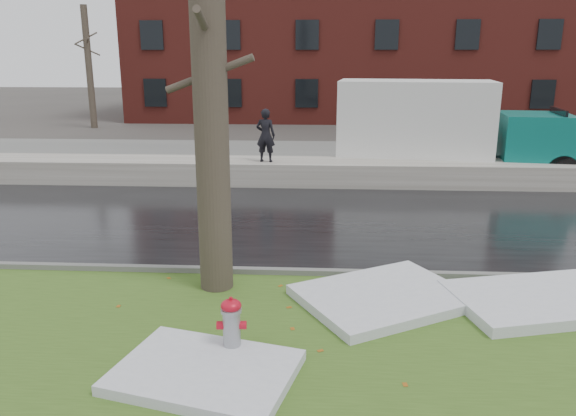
# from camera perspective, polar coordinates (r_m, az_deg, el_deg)

# --- Properties ---
(ground) EXTENTS (120.00, 120.00, 0.00)m
(ground) POSITION_cam_1_polar(r_m,az_deg,el_deg) (9.61, -0.69, -9.17)
(ground) COLOR #47423D
(ground) RESTS_ON ground
(verge) EXTENTS (60.00, 4.50, 0.04)m
(verge) POSITION_cam_1_polar(r_m,az_deg,el_deg) (8.49, -1.29, -12.55)
(verge) COLOR #37531B
(verge) RESTS_ON ground
(road) EXTENTS (60.00, 7.00, 0.03)m
(road) POSITION_cam_1_polar(r_m,az_deg,el_deg) (13.82, 0.60, -1.33)
(road) COLOR black
(road) RESTS_ON ground
(parking_lot) EXTENTS (60.00, 9.00, 0.03)m
(parking_lot) POSITION_cam_1_polar(r_m,az_deg,el_deg) (22.09, 1.66, 5.03)
(parking_lot) COLOR slate
(parking_lot) RESTS_ON ground
(curb) EXTENTS (60.00, 0.15, 0.14)m
(curb) POSITION_cam_1_polar(r_m,az_deg,el_deg) (10.50, -0.31, -6.55)
(curb) COLOR slate
(curb) RESTS_ON ground
(snowbank) EXTENTS (60.00, 1.60, 0.75)m
(snowbank) POSITION_cam_1_polar(r_m,az_deg,el_deg) (17.80, 1.25, 3.67)
(snowbank) COLOR #B7B1A7
(snowbank) RESTS_ON ground
(brick_building) EXTENTS (26.00, 12.00, 10.00)m
(brick_building) POSITION_cam_1_polar(r_m,az_deg,el_deg) (38.76, 5.59, 16.84)
(brick_building) COLOR maroon
(brick_building) RESTS_ON ground
(bg_tree_left) EXTENTS (1.40, 1.62, 6.50)m
(bg_tree_left) POSITION_cam_1_polar(r_m,az_deg,el_deg) (33.22, -19.57, 13.42)
(bg_tree_left) COLOR brown
(bg_tree_left) RESTS_ON ground
(bg_tree_center) EXTENTS (1.40, 1.62, 6.50)m
(bg_tree_center) POSITION_cam_1_polar(r_m,az_deg,el_deg) (35.35, -7.72, 14.21)
(bg_tree_center) COLOR brown
(bg_tree_center) RESTS_ON ground
(fire_hydrant) EXTENTS (0.41, 0.36, 0.84)m
(fire_hydrant) POSITION_cam_1_polar(r_m,az_deg,el_deg) (7.74, -5.75, -11.65)
(fire_hydrant) COLOR #94969B
(fire_hydrant) RESTS_ON verge
(tree) EXTENTS (1.47, 1.76, 7.09)m
(tree) POSITION_cam_1_polar(r_m,az_deg,el_deg) (9.26, -7.97, 12.87)
(tree) COLOR brown
(tree) RESTS_ON verge
(box_truck) EXTENTS (9.59, 3.12, 3.16)m
(box_truck) POSITION_cam_1_polar(r_m,az_deg,el_deg) (19.32, 15.68, 7.94)
(box_truck) COLOR black
(box_truck) RESTS_ON ground
(worker) EXTENTS (0.65, 0.49, 1.64)m
(worker) POSITION_cam_1_polar(r_m,az_deg,el_deg) (17.40, -2.29, 7.38)
(worker) COLOR black
(worker) RESTS_ON snowbank
(snow_patch_near) EXTENTS (3.25, 3.03, 0.16)m
(snow_patch_near) POSITION_cam_1_polar(r_m,az_deg,el_deg) (9.51, 9.67, -8.88)
(snow_patch_near) COLOR silver
(snow_patch_near) RESTS_ON verge
(snow_patch_far) EXTENTS (2.53, 2.10, 0.14)m
(snow_patch_far) POSITION_cam_1_polar(r_m,az_deg,el_deg) (7.47, -8.42, -16.14)
(snow_patch_far) COLOR silver
(snow_patch_far) RESTS_ON verge
(snow_patch_side) EXTENTS (3.16, 2.43, 0.18)m
(snow_patch_side) POSITION_cam_1_polar(r_m,az_deg,el_deg) (10.12, 24.36, -8.51)
(snow_patch_side) COLOR silver
(snow_patch_side) RESTS_ON verge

